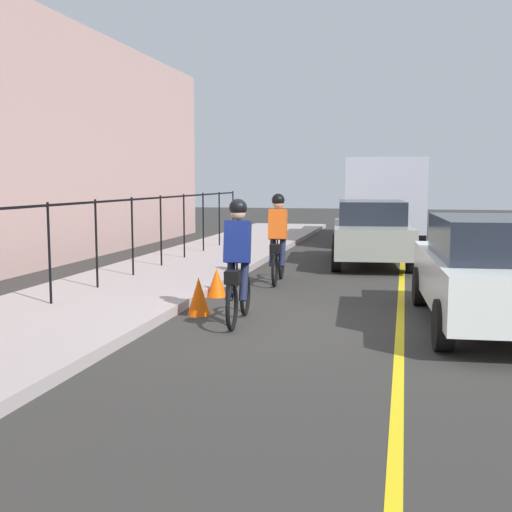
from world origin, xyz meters
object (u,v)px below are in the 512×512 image
object	(u,v)px
patrol_sedan	(493,270)
traffic_cone_far	(217,282)
cyclist_lead	(278,239)
traffic_cone_near	(199,296)
cyclist_follow	(238,262)
box_truck_background	(383,196)
parked_sedan_rear	(371,231)

from	to	relation	value
patrol_sedan	traffic_cone_far	size ratio (longest dim) A/B	8.68
cyclist_lead	traffic_cone_near	bearing A→B (deg)	166.19
cyclist_follow	patrol_sedan	size ratio (longest dim) A/B	0.40
patrol_sedan	traffic_cone_near	distance (m)	4.37
cyclist_follow	traffic_cone_far	xyz separation A→B (m)	(2.09, 0.94, -0.65)
patrol_sedan	traffic_cone_near	size ratio (longest dim) A/B	7.62
traffic_cone_near	cyclist_follow	bearing A→B (deg)	-122.47
traffic_cone_near	patrol_sedan	bearing A→B (deg)	-88.38
cyclist_follow	traffic_cone_far	bearing A→B (deg)	20.43
traffic_cone_far	cyclist_follow	bearing A→B (deg)	-155.87
cyclist_follow	box_truck_background	size ratio (longest dim) A/B	0.27
traffic_cone_far	patrol_sedan	bearing A→B (deg)	-108.22
patrol_sedan	box_truck_background	xyz separation A→B (m)	(13.11, 2.00, 0.73)
cyclist_follow	patrol_sedan	distance (m)	3.63
cyclist_follow	parked_sedan_rear	distance (m)	7.58
traffic_cone_near	traffic_cone_far	bearing A→B (deg)	6.41
parked_sedan_rear	traffic_cone_far	world-z (taller)	parked_sedan_rear
patrol_sedan	parked_sedan_rear	distance (m)	7.13
cyclist_follow	box_truck_background	distance (m)	13.82
patrol_sedan	parked_sedan_rear	size ratio (longest dim) A/B	0.99
patrol_sedan	box_truck_background	distance (m)	13.28
cyclist_follow	parked_sedan_rear	world-z (taller)	cyclist_follow
patrol_sedan	box_truck_background	size ratio (longest dim) A/B	0.66
box_truck_background	cyclist_lead	bearing A→B (deg)	166.26
patrol_sedan	traffic_cone_far	distance (m)	4.79
cyclist_follow	traffic_cone_near	xyz separation A→B (m)	(0.48, 0.75, -0.61)
patrol_sedan	traffic_cone_near	bearing A→B (deg)	87.59
traffic_cone_near	box_truck_background	bearing A→B (deg)	-10.01
cyclist_lead	cyclist_follow	distance (m)	3.84
cyclist_follow	traffic_cone_far	size ratio (longest dim) A/B	3.51
parked_sedan_rear	cyclist_lead	bearing A→B (deg)	-30.85
cyclist_lead	box_truck_background	distance (m)	10.05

